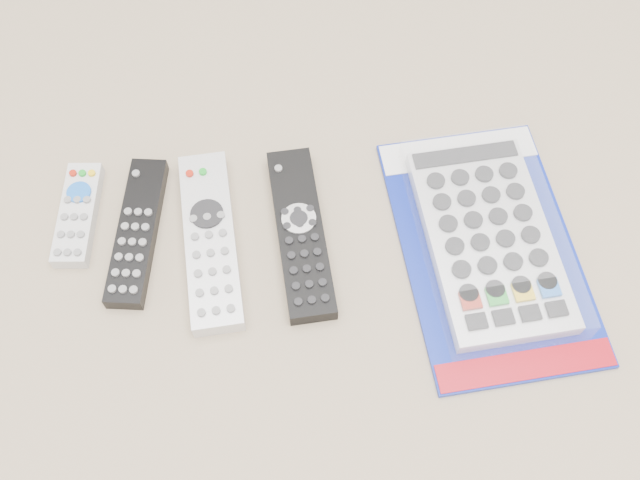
{
  "coord_description": "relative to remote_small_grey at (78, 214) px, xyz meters",
  "views": [
    {
      "loc": [
        0.01,
        -0.37,
        0.7
      ],
      "look_at": [
        0.03,
        0.0,
        0.01
      ],
      "focal_mm": 40.0,
      "sensor_mm": 36.0,
      "label": 1
    }
  ],
  "objects": [
    {
      "name": "remote_slim_black",
      "position": [
        0.07,
        -0.03,
        0.0
      ],
      "size": [
        0.06,
        0.19,
        0.02
      ],
      "rotation": [
        0.0,
        0.0,
        -0.12
      ],
      "color": "black",
      "rests_on": "ground"
    },
    {
      "name": "remote_silver_dvd",
      "position": [
        0.15,
        -0.05,
        0.0
      ],
      "size": [
        0.07,
        0.22,
        0.02
      ],
      "rotation": [
        0.0,
        0.0,
        0.09
      ],
      "color": "silver",
      "rests_on": "ground"
    },
    {
      "name": "remote_small_grey",
      "position": [
        0.0,
        0.0,
        0.0
      ],
      "size": [
        0.05,
        0.13,
        0.02
      ],
      "rotation": [
        0.0,
        0.0,
        -0.07
      ],
      "color": "silver",
      "rests_on": "ground"
    },
    {
      "name": "remote_large_black",
      "position": [
        0.25,
        -0.04,
        0.0
      ],
      "size": [
        0.07,
        0.21,
        0.02
      ],
      "rotation": [
        0.0,
        0.0,
        0.08
      ],
      "color": "black",
      "rests_on": "ground"
    },
    {
      "name": "jumbo_remote_packaged",
      "position": [
        0.46,
        -0.07,
        0.01
      ],
      "size": [
        0.22,
        0.33,
        0.04
      ],
      "rotation": [
        0.0,
        0.0,
        0.09
      ],
      "color": "#0D1F93",
      "rests_on": "ground"
    }
  ]
}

